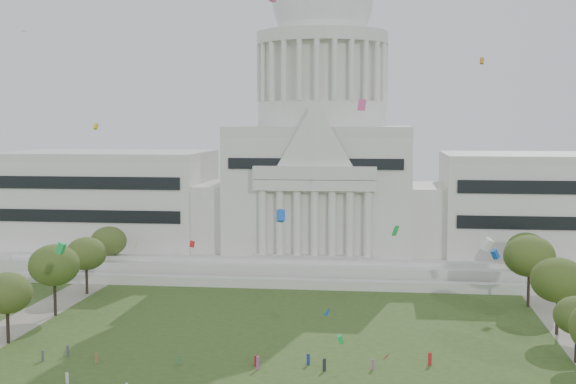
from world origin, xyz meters
TOP-DOWN VIEW (x-y plane):
  - capitol at (0.00, 113.59)m, footprint 160.00×64.50m
  - row_tree_l_3 at (-44.09, 33.92)m, footprint 8.12×8.12m
  - row_tree_l_4 at (-44.08, 52.42)m, footprint 9.29×9.29m
  - row_tree_r_4 at (44.76, 50.04)m, footprint 9.19×9.19m
  - row_tree_l_5 at (-45.22, 71.01)m, footprint 8.33×8.33m
  - row_tree_r_5 at (43.49, 70.19)m, footprint 9.82×9.82m
  - row_tree_l_6 at (-46.87, 89.14)m, footprint 8.19×8.19m
  - row_tree_r_6 at (45.96, 88.13)m, footprint 8.42×8.42m
  - kite_swarm at (2.63, 10.52)m, footprint 77.04×104.33m

SIDE VIEW (x-z plane):
  - row_tree_l_3 at x=-44.09m, z-range 2.43..13.98m
  - row_tree_l_6 at x=-46.87m, z-range 2.45..14.09m
  - row_tree_l_5 at x=-45.22m, z-range 2.49..14.34m
  - row_tree_r_6 at x=45.96m, z-range 2.52..14.49m
  - row_tree_r_4 at x=44.76m, z-range 2.76..15.82m
  - row_tree_l_4 at x=-44.08m, z-range 2.79..16.00m
  - row_tree_r_5 at x=43.49m, z-range 2.95..16.91m
  - capitol at x=0.00m, z-range -23.35..67.95m
  - kite_swarm at x=2.63m, z-range -6.77..59.10m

